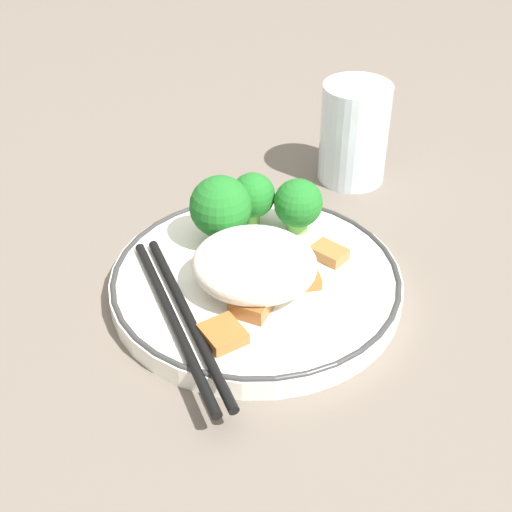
# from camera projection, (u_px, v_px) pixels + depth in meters

# --- Properties ---
(ground_plane) EXTENTS (3.00, 3.00, 0.00)m
(ground_plane) POSITION_uv_depth(u_px,v_px,m) (256.00, 292.00, 0.61)
(ground_plane) COLOR #665B51
(plate) EXTENTS (0.24, 0.24, 0.02)m
(plate) POSITION_uv_depth(u_px,v_px,m) (256.00, 282.00, 0.60)
(plate) COLOR white
(plate) RESTS_ON ground_plane
(rice_mound) EXTENTS (0.10, 0.09, 0.05)m
(rice_mound) POSITION_uv_depth(u_px,v_px,m) (257.00, 265.00, 0.57)
(rice_mound) COLOR white
(rice_mound) RESTS_ON plate
(broccoli_back_left) EXTENTS (0.04, 0.04, 0.05)m
(broccoli_back_left) POSITION_uv_depth(u_px,v_px,m) (298.00, 204.00, 0.63)
(broccoli_back_left) COLOR #72AD4C
(broccoli_back_left) RESTS_ON plate
(broccoli_back_center) EXTENTS (0.04, 0.04, 0.05)m
(broccoli_back_center) POSITION_uv_depth(u_px,v_px,m) (253.00, 196.00, 0.64)
(broccoli_back_center) COLOR #72AD4C
(broccoli_back_center) RESTS_ON plate
(broccoli_back_right) EXTENTS (0.05, 0.05, 0.06)m
(broccoli_back_right) POSITION_uv_depth(u_px,v_px,m) (221.00, 207.00, 0.61)
(broccoli_back_right) COLOR #72AD4C
(broccoli_back_right) RESTS_ON plate
(meat_near_front) EXTENTS (0.04, 0.03, 0.01)m
(meat_near_front) POSITION_uv_depth(u_px,v_px,m) (296.00, 281.00, 0.58)
(meat_near_front) COLOR #995B28
(meat_near_front) RESTS_ON plate
(meat_near_left) EXTENTS (0.04, 0.04, 0.01)m
(meat_near_left) POSITION_uv_depth(u_px,v_px,m) (223.00, 334.00, 0.53)
(meat_near_left) COLOR #995B28
(meat_near_left) RESTS_ON plate
(meat_near_right) EXTENTS (0.04, 0.03, 0.01)m
(meat_near_right) POSITION_uv_depth(u_px,v_px,m) (329.00, 253.00, 0.61)
(meat_near_right) COLOR #9E6633
(meat_near_right) RESTS_ON plate
(meat_near_back) EXTENTS (0.04, 0.03, 0.01)m
(meat_near_back) POSITION_uv_depth(u_px,v_px,m) (250.00, 305.00, 0.55)
(meat_near_back) COLOR brown
(meat_near_back) RESTS_ON plate
(chopsticks) EXTENTS (0.11, 0.19, 0.01)m
(chopsticks) POSITION_uv_depth(u_px,v_px,m) (181.00, 318.00, 0.55)
(chopsticks) COLOR black
(chopsticks) RESTS_ON plate
(drinking_glass) EXTENTS (0.07, 0.07, 0.10)m
(drinking_glass) POSITION_uv_depth(u_px,v_px,m) (354.00, 133.00, 0.73)
(drinking_glass) COLOR silver
(drinking_glass) RESTS_ON ground_plane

